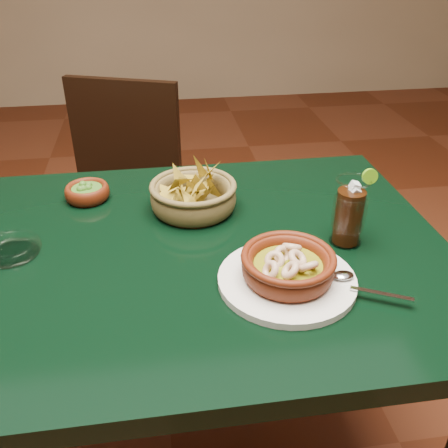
{
  "coord_description": "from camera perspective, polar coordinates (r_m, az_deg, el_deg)",
  "views": [
    {
      "loc": [
        0.02,
        -0.84,
        1.31
      ],
      "look_at": [
        0.14,
        -0.02,
        0.81
      ],
      "focal_mm": 40.0,
      "sensor_mm": 36.0,
      "label": 1
    }
  ],
  "objects": [
    {
      "name": "shrimp_plate",
      "position": [
        0.9,
        7.31,
        -5.16
      ],
      "size": [
        0.32,
        0.25,
        0.08
      ],
      "color": "silver",
      "rests_on": "dining_table"
    },
    {
      "name": "cola_drink",
      "position": [
        1.02,
        14.12,
        1.31
      ],
      "size": [
        0.14,
        0.14,
        0.16
      ],
      "color": "white",
      "rests_on": "dining_table"
    },
    {
      "name": "glass_ashtray",
      "position": [
        1.07,
        -23.17,
        -2.64
      ],
      "size": [
        0.12,
        0.12,
        0.03
      ],
      "color": "white",
      "rests_on": "dining_table"
    },
    {
      "name": "chip_basket",
      "position": [
        1.13,
        -3.53,
        3.26
      ],
      "size": [
        0.23,
        0.23,
        0.15
      ],
      "color": "brown",
      "rests_on": "dining_table"
    },
    {
      "name": "dining_table",
      "position": [
        1.07,
        -7.66,
        -7.35
      ],
      "size": [
        1.2,
        0.8,
        0.75
      ],
      "color": "black",
      "rests_on": "ground"
    },
    {
      "name": "dining_chair",
      "position": [
        1.76,
        -12.03,
        2.25
      ],
      "size": [
        0.53,
        0.53,
        0.88
      ],
      "color": "black",
      "rests_on": "ground"
    },
    {
      "name": "guacamole_ramekin",
      "position": [
        1.22,
        -15.37,
        3.56
      ],
      "size": [
        0.12,
        0.12,
        0.04
      ],
      "color": "#481708",
      "rests_on": "dining_table"
    }
  ]
}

